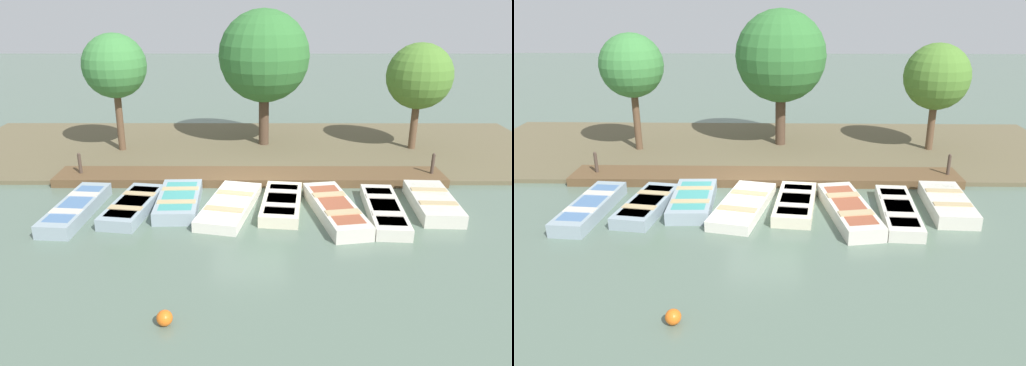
# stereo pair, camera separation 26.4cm
# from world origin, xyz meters

# --- Properties ---
(ground_plane) EXTENTS (80.00, 80.00, 0.00)m
(ground_plane) POSITION_xyz_m (0.00, 0.00, 0.00)
(ground_plane) COLOR #566B5B
(shore_bank) EXTENTS (8.00, 24.00, 0.15)m
(shore_bank) POSITION_xyz_m (-5.00, 0.00, 0.07)
(shore_bank) COLOR brown
(shore_bank) RESTS_ON ground_plane
(dock_walkway) EXTENTS (1.45, 13.36, 0.29)m
(dock_walkway) POSITION_xyz_m (-1.43, 0.00, 0.14)
(dock_walkway) COLOR brown
(dock_walkway) RESTS_ON ground_plane
(rowboat_0) EXTENTS (3.39, 1.22, 0.42)m
(rowboat_0) POSITION_xyz_m (1.44, -5.09, 0.21)
(rowboat_0) COLOR #8C9EA8
(rowboat_0) RESTS_ON ground_plane
(rowboat_1) EXTENTS (3.01, 1.48, 0.37)m
(rowboat_1) POSITION_xyz_m (1.20, -3.46, 0.18)
(rowboat_1) COLOR #8C9EA8
(rowboat_1) RESTS_ON ground_plane
(rowboat_2) EXTENTS (2.81, 1.32, 0.41)m
(rowboat_2) POSITION_xyz_m (0.85, -2.15, 0.20)
(rowboat_2) COLOR #8C9EA8
(rowboat_2) RESTS_ON ground_plane
(rowboat_3) EXTENTS (3.49, 1.93, 0.34)m
(rowboat_3) POSITION_xyz_m (1.12, -0.58, 0.16)
(rowboat_3) COLOR silver
(rowboat_3) RESTS_ON ground_plane
(rowboat_4) EXTENTS (2.95, 1.45, 0.37)m
(rowboat_4) POSITION_xyz_m (0.97, 0.99, 0.18)
(rowboat_4) COLOR beige
(rowboat_4) RESTS_ON ground_plane
(rowboat_5) EXTENTS (3.63, 1.62, 0.43)m
(rowboat_5) POSITION_xyz_m (1.51, 2.53, 0.21)
(rowboat_5) COLOR beige
(rowboat_5) RESTS_ON ground_plane
(rowboat_6) EXTENTS (3.40, 1.19, 0.37)m
(rowboat_6) POSITION_xyz_m (1.49, 3.97, 0.18)
(rowboat_6) COLOR beige
(rowboat_6) RESTS_ON ground_plane
(rowboat_7) EXTENTS (2.87, 1.32, 0.43)m
(rowboat_7) POSITION_xyz_m (0.97, 5.55, 0.21)
(rowboat_7) COLOR beige
(rowboat_7) RESTS_ON ground_plane
(mooring_post_near) EXTENTS (0.11, 0.11, 1.02)m
(mooring_post_near) POSITION_xyz_m (-1.40, -5.87, 0.52)
(mooring_post_near) COLOR #47382D
(mooring_post_near) RESTS_ON ground_plane
(mooring_post_far) EXTENTS (0.11, 0.11, 1.02)m
(mooring_post_far) POSITION_xyz_m (-1.40, 6.29, 0.52)
(mooring_post_far) COLOR #47382D
(mooring_post_far) RESTS_ON ground_plane
(buoy) EXTENTS (0.32, 0.32, 0.32)m
(buoy) POSITION_xyz_m (6.65, -1.58, 0.16)
(buoy) COLOR orange
(buoy) RESTS_ON ground_plane
(park_tree_far_left) EXTENTS (2.47, 2.47, 4.74)m
(park_tree_far_left) POSITION_xyz_m (-4.63, -5.25, 3.48)
(park_tree_far_left) COLOR brown
(park_tree_far_left) RESTS_ON ground_plane
(park_tree_left) EXTENTS (3.64, 3.64, 5.60)m
(park_tree_left) POSITION_xyz_m (-5.46, 0.52, 3.75)
(park_tree_left) COLOR #4C3828
(park_tree_left) RESTS_ON ground_plane
(park_tree_center) EXTENTS (2.57, 2.57, 4.37)m
(park_tree_center) POSITION_xyz_m (-4.85, 6.59, 3.06)
(park_tree_center) COLOR brown
(park_tree_center) RESTS_ON ground_plane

